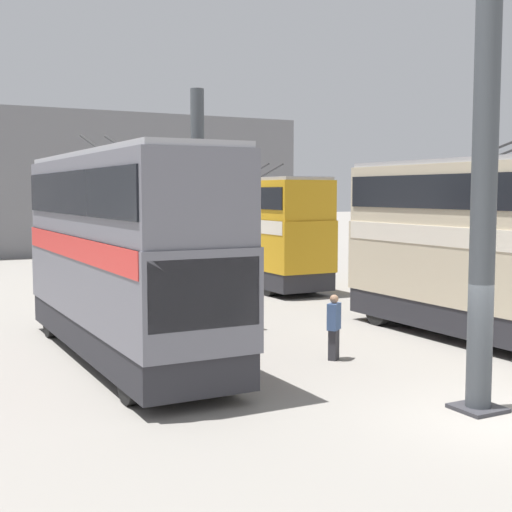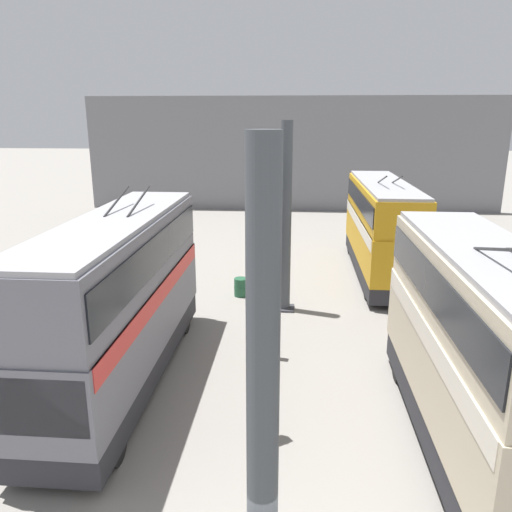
{
  "view_description": "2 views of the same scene",
  "coord_description": "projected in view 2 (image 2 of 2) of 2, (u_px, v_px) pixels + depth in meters",
  "views": [
    {
      "loc": [
        -9.45,
        10.21,
        4.26
      ],
      "look_at": [
        8.49,
        0.78,
        2.45
      ],
      "focal_mm": 50.0,
      "sensor_mm": 36.0,
      "label": 1
    },
    {
      "loc": [
        -5.82,
        -0.42,
        8.14
      ],
      "look_at": [
        13.31,
        1.13,
        2.72
      ],
      "focal_mm": 35.0,
      "sensor_mm": 36.0,
      "label": 2
    }
  ],
  "objects": [
    {
      "name": "bus_right_far",
      "position": [
        119.0,
        292.0,
        15.11
      ],
      "size": [
        10.58,
        2.54,
        5.87
      ],
      "color": "black",
      "rests_on": "ground_plane"
    },
    {
      "name": "oil_drum",
      "position": [
        241.0,
        287.0,
        23.23
      ],
      "size": [
        0.65,
        0.65,
        0.85
      ],
      "color": "#235638",
      "rests_on": "ground_plane"
    },
    {
      "name": "bus_left_far",
      "position": [
        382.0,
        223.0,
        25.78
      ],
      "size": [
        10.87,
        2.54,
        5.5
      ],
      "color": "black",
      "rests_on": "ground_plane"
    },
    {
      "name": "person_aisle_midway",
      "position": [
        271.0,
        332.0,
        17.11
      ],
      "size": [
        0.3,
        0.45,
        1.82
      ],
      "rotation": [
        0.0,
        0.0,
        6.13
      ],
      "color": "#473D33",
      "rests_on": "ground_plane"
    },
    {
      "name": "person_aisle_foreground",
      "position": [
        269.0,
        408.0,
        12.81
      ],
      "size": [
        0.44,
        0.48,
        1.68
      ],
      "rotation": [
        0.0,
        0.0,
        3.77
      ],
      "color": "#2D2D33",
      "rests_on": "ground_plane"
    },
    {
      "name": "depot_back_wall",
      "position": [
        292.0,
        155.0,
        43.19
      ],
      "size": [
        0.5,
        36.0,
        9.75
      ],
      "color": "slate",
      "rests_on": "ground_plane"
    },
    {
      "name": "bus_left_near",
      "position": [
        478.0,
        339.0,
        11.95
      ],
      "size": [
        9.27,
        2.54,
        5.83
      ],
      "color": "black",
      "rests_on": "ground_plane"
    },
    {
      "name": "support_column_near",
      "position": [
        263.0,
        416.0,
        7.35
      ],
      "size": [
        0.88,
        0.88,
        7.97
      ],
      "color": "#42474C",
      "rests_on": "ground_plane"
    },
    {
      "name": "support_column_far",
      "position": [
        285.0,
        222.0,
        20.7
      ],
      "size": [
        0.88,
        0.88,
        7.97
      ],
      "color": "#42474C",
      "rests_on": "ground_plane"
    }
  ]
}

